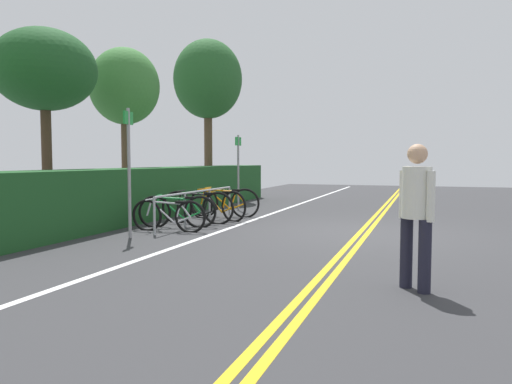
# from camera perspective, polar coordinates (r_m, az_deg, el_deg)

# --- Properties ---
(ground_plane) EXTENTS (37.83, 13.53, 0.05)m
(ground_plane) POSITION_cam_1_polar(r_m,az_deg,el_deg) (10.05, 12.56, -4.81)
(ground_plane) COLOR #353538
(centre_line_yellow_inner) EXTENTS (34.05, 0.10, 0.00)m
(centre_line_yellow_inner) POSITION_cam_1_polar(r_m,az_deg,el_deg) (10.04, 13.02, -4.67)
(centre_line_yellow_inner) COLOR gold
(centre_line_yellow_inner) RESTS_ON ground_plane
(centre_line_yellow_outer) EXTENTS (34.05, 0.10, 0.00)m
(centre_line_yellow_outer) POSITION_cam_1_polar(r_m,az_deg,el_deg) (10.06, 12.11, -4.65)
(centre_line_yellow_outer) COLOR gold
(centre_line_yellow_outer) RESTS_ON ground_plane
(bike_lane_stripe_white) EXTENTS (34.05, 0.12, 0.00)m
(bike_lane_stripe_white) POSITION_cam_1_polar(r_m,az_deg,el_deg) (10.73, -2.46, -4.04)
(bike_lane_stripe_white) COLOR white
(bike_lane_stripe_white) RESTS_ON ground_plane
(bike_rack) EXTENTS (3.87, 0.05, 0.76)m
(bike_rack) POSITION_cam_1_polar(r_m,az_deg,el_deg) (11.26, -6.84, -0.87)
(bike_rack) COLOR #9EA0A5
(bike_rack) RESTS_ON ground_plane
(bicycle_0) EXTENTS (0.46, 1.64, 0.70)m
(bicycle_0) POSITION_cam_1_polar(r_m,az_deg,el_deg) (10.10, -10.24, -2.75)
(bicycle_0) COLOR black
(bicycle_0) RESTS_ON ground_plane
(bicycle_1) EXTENTS (0.62, 1.65, 0.74)m
(bicycle_1) POSITION_cam_1_polar(r_m,az_deg,el_deg) (10.66, -9.21, -2.28)
(bicycle_1) COLOR black
(bicycle_1) RESTS_ON ground_plane
(bicycle_2) EXTENTS (0.46, 1.78, 0.79)m
(bicycle_2) POSITION_cam_1_polar(r_m,az_deg,el_deg) (11.28, -6.90, -1.80)
(bicycle_2) COLOR black
(bicycle_2) RESTS_ON ground_plane
(bicycle_3) EXTENTS (0.67, 1.75, 0.78)m
(bicycle_3) POSITION_cam_1_polar(r_m,az_deg,el_deg) (11.91, -4.59, -1.51)
(bicycle_3) COLOR black
(bicycle_3) RESTS_ON ground_plane
(bicycle_4) EXTENTS (0.46, 1.86, 0.79)m
(bicycle_4) POSITION_cam_1_polar(r_m,az_deg,el_deg) (12.52, -3.72, -1.23)
(bicycle_4) COLOR black
(bicycle_4) RESTS_ON ground_plane
(pedestrian) EXTENTS (0.36, 0.38, 1.64)m
(pedestrian) POSITION_cam_1_polar(r_m,az_deg,el_deg) (5.67, 18.31, -1.69)
(pedestrian) COLOR #1E1E2D
(pedestrian) RESTS_ON ground_plane
(sign_post_near) EXTENTS (0.36, 0.09, 2.42)m
(sign_post_near) POSITION_cam_1_polar(r_m,az_deg,el_deg) (9.32, -14.70, 3.56)
(sign_post_near) COLOR gray
(sign_post_near) RESTS_ON ground_plane
(sign_post_far) EXTENTS (0.36, 0.06, 2.18)m
(sign_post_far) POSITION_cam_1_polar(r_m,az_deg,el_deg) (14.03, -2.10, 3.18)
(sign_post_far) COLOR gray
(sign_post_far) RESTS_ON ground_plane
(hedge_backdrop) EXTENTS (12.82, 1.29, 1.26)m
(hedge_backdrop) POSITION_cam_1_polar(r_m,az_deg,el_deg) (13.42, -10.89, 0.15)
(hedge_backdrop) COLOR #1C4C21
(hedge_backdrop) RESTS_ON ground_plane
(tree_mid) EXTENTS (2.45, 2.45, 4.60)m
(tree_mid) POSITION_cam_1_polar(r_m,az_deg,el_deg) (13.01, -23.59, 12.91)
(tree_mid) COLOR #473323
(tree_mid) RESTS_ON ground_plane
(tree_far_right) EXTENTS (2.07, 2.07, 4.79)m
(tree_far_right) POSITION_cam_1_polar(r_m,az_deg,el_deg) (15.28, -15.19, 11.76)
(tree_far_right) COLOR brown
(tree_far_right) RESTS_ON ground_plane
(tree_extra) EXTENTS (2.53, 2.53, 5.89)m
(tree_extra) POSITION_cam_1_polar(r_m,az_deg,el_deg) (18.45, -5.68, 12.92)
(tree_extra) COLOR brown
(tree_extra) RESTS_ON ground_plane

